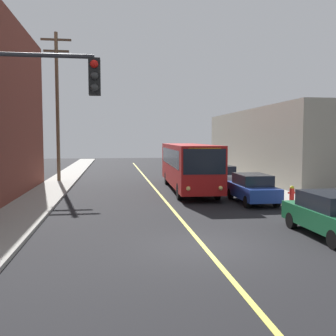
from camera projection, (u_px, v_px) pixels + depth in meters
ground_plane at (204, 246)px, 12.87m from camera, size 120.00×120.00×0.00m
sidewalk_left at (37, 201)px, 21.70m from camera, size 2.50×90.00×0.15m
sidewalk_right at (281, 196)px, 23.76m from camera, size 2.50×90.00×0.15m
lane_stripe_center at (155, 189)px, 27.67m from camera, size 0.16×60.00×0.01m
building_right_warehouse at (306, 145)px, 35.14m from camera, size 12.00×21.91×6.10m
city_bus at (188, 164)px, 26.84m from camera, size 3.05×12.24×3.20m
parked_car_green at (332, 214)px, 14.06m from camera, size 1.84×4.41×1.62m
parked_car_blue at (252, 188)px, 21.54m from camera, size 1.88×4.43×1.62m
parked_car_silver at (220, 176)px, 28.59m from camera, size 1.89×4.43×1.62m
utility_pole_mid at (57, 101)px, 31.27m from camera, size 2.40×0.28×11.98m
traffic_signal_left_corner at (22, 112)px, 10.45m from camera, size 3.75×0.48×6.00m
fire_hydrant at (292, 193)px, 21.38m from camera, size 0.44×0.26×0.84m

